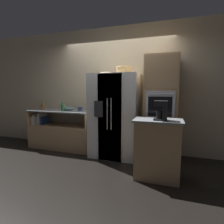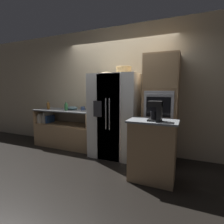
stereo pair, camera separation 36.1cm
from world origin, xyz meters
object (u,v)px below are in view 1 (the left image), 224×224
at_px(bottle_tall, 42,106).
at_px(bottle_short, 63,107).
at_px(mug, 80,109).
at_px(refrigerator, 115,116).
at_px(mixing_bowl, 68,108).
at_px(wall_oven, 161,109).
at_px(wicker_basket, 124,70).
at_px(fruit_bowl, 106,73).
at_px(coffee_maker, 162,110).

height_order(bottle_tall, bottle_short, same).
bearing_deg(mug, refrigerator, -10.41).
bearing_deg(mug, mixing_bowl, -177.87).
distance_m(wall_oven, mixing_bowl, 2.15).
bearing_deg(mug, wicker_basket, -8.51).
distance_m(bottle_short, mug, 0.39).
distance_m(refrigerator, mug, 0.94).
height_order(wicker_basket, bottle_tall, wicker_basket).
xyz_separation_m(wall_oven, bottle_short, (-2.17, -0.10, -0.02)).
height_order(wicker_basket, fruit_bowl, wicker_basket).
height_order(bottle_tall, mixing_bowl, bottle_tall).
bearing_deg(coffee_maker, wall_oven, 93.78).
height_order(refrigerator, mixing_bowl, refrigerator).
bearing_deg(bottle_short, wicker_basket, 1.56).
xyz_separation_m(refrigerator, mixing_bowl, (-1.23, 0.16, 0.09)).
bearing_deg(refrigerator, wall_oven, 4.19).
xyz_separation_m(bottle_short, coffee_maker, (2.23, -0.76, 0.10)).
bearing_deg(refrigerator, mixing_bowl, 172.65).
height_order(refrigerator, fruit_bowl, fruit_bowl).
xyz_separation_m(fruit_bowl, mixing_bowl, (-1.00, 0.07, -0.80)).
bearing_deg(bottle_short, mug, 31.55).
distance_m(wicker_basket, bottle_tall, 2.22).
bearing_deg(fruit_bowl, mug, 173.20).
height_order(wall_oven, bottle_tall, wall_oven).
bearing_deg(fruit_bowl, bottle_short, -173.30).
height_order(wall_oven, wicker_basket, wall_oven).
bearing_deg(bottle_tall, bottle_short, -8.12).
xyz_separation_m(wicker_basket, bottle_tall, (-2.07, 0.05, -0.79)).
bearing_deg(fruit_bowl, wicker_basket, -11.42).
bearing_deg(mug, wall_oven, -3.17).
height_order(wall_oven, fruit_bowl, wall_oven).
bearing_deg(refrigerator, wicker_basket, 1.49).
relative_size(refrigerator, fruit_bowl, 5.61).
xyz_separation_m(bottle_short, mug, (0.33, 0.20, -0.05)).
xyz_separation_m(wall_oven, wicker_basket, (-0.74, -0.06, 0.77)).
bearing_deg(wall_oven, mug, 176.83).
bearing_deg(mug, fruit_bowl, -6.80).
relative_size(wall_oven, bottle_tall, 10.05).
distance_m(mug, coffee_maker, 2.13).
bearing_deg(mixing_bowl, wall_oven, -2.42).
relative_size(wicker_basket, bottle_short, 1.54).
xyz_separation_m(wicker_basket, mixing_bowl, (-1.40, 0.15, -0.84)).
height_order(refrigerator, mug, refrigerator).
distance_m(wicker_basket, mug, 1.39).
relative_size(wicker_basket, bottle_tall, 1.53).
bearing_deg(wicker_basket, refrigerator, -178.51).
height_order(refrigerator, coffee_maker, refrigerator).
xyz_separation_m(refrigerator, bottle_short, (-1.25, -0.03, 0.15)).
bearing_deg(coffee_maker, bottle_short, 161.27).
height_order(bottle_short, coffee_maker, coffee_maker).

